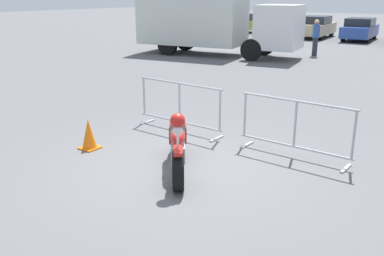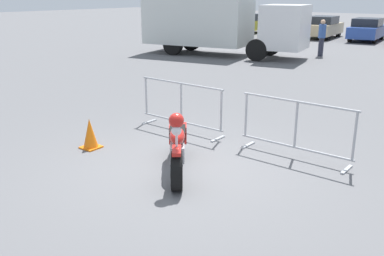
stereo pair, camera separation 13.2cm
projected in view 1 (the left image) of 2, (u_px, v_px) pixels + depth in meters
ground_plane at (185, 167)px, 7.39m from camera, size 120.00×120.00×0.00m
motorcycle at (178, 145)px, 7.13m from camera, size 1.43×1.75×1.19m
crowd_barrier_near at (180, 106)px, 9.19m from camera, size 2.19×0.48×1.07m
crowd_barrier_far at (295, 128)px, 7.70m from camera, size 2.19×0.48×1.07m
box_truck at (209, 20)px, 20.27m from camera, size 7.98×3.58×2.98m
parked_car_yellow at (240, 24)px, 31.36m from camera, size 2.07×4.28×1.41m
parked_car_green at (276, 25)px, 29.80m from camera, size 2.03×4.21×1.38m
parked_car_tan at (316, 27)px, 28.31m from camera, size 2.08×4.31×1.42m
parked_car_blue at (360, 29)px, 26.68m from camera, size 2.03×4.21×1.38m
pedestrian at (316, 36)px, 20.13m from camera, size 0.34×0.34×1.69m
traffic_cone at (89, 134)px, 8.19m from camera, size 0.34×0.34×0.59m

